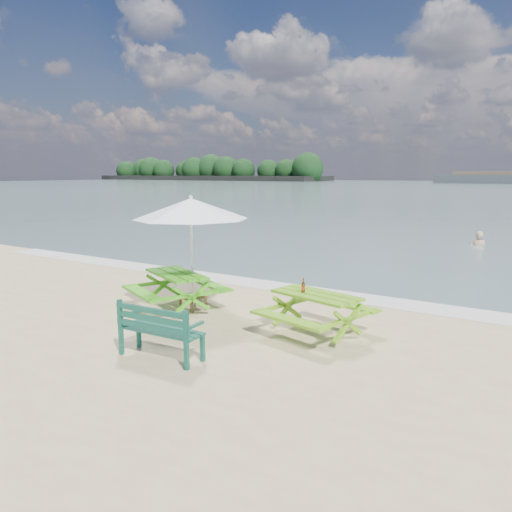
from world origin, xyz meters
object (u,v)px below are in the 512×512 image
Objects in this scene: beer_bottle at (303,287)px; swimmer at (478,253)px; picnic_table_right at (316,315)px; side_table at (193,302)px; park_bench at (161,341)px; patio_umbrella at (191,209)px; picnic_table_left at (177,292)px.

swimmer is (0.67, 12.81, -1.10)m from beer_bottle.
side_table is (-2.70, 0.07, -0.19)m from picnic_table_right.
park_bench is 0.52× the size of patio_umbrella.
park_bench reaches higher than picnic_table_left.
picnic_table_left is 2.80m from beer_bottle.
picnic_table_left is 1.64× the size of park_bench.
side_table is 0.31× the size of swimmer.
patio_umbrella reaches higher than picnic_table_right.
picnic_table_right is at bearing 1.19° from picnic_table_left.
beer_bottle is at bearing -2.26° from side_table.
picnic_table_left is 3.00m from picnic_table_right.
park_bench is at bearing -123.29° from picnic_table_right.
picnic_table_right is 1.45× the size of park_bench.
beer_bottle is (2.47, -0.10, 0.63)m from side_table.
beer_bottle is (-0.23, -0.03, 0.44)m from picnic_table_right.
side_table is 13.10m from swimmer.
park_bench is at bearing -60.11° from patio_umbrella.
beer_bottle is 12.87m from swimmer.
side_table is at bearing 178.53° from picnic_table_right.
picnic_table_left is 13.31m from swimmer.
side_table is (-1.28, 2.23, -0.10)m from park_bench.
picnic_table_left reaches higher than side_table.
beer_bottle is (2.47, -0.10, -1.20)m from patio_umbrella.
park_bench is at bearing -53.01° from picnic_table_left.
swimmer is (3.14, 12.71, -2.30)m from patio_umbrella.
patio_umbrella is at bearing 23.70° from picnic_table_left.
patio_umbrella reaches higher than park_bench.
picnic_table_right reaches higher than swimmer.
park_bench is 5.36× the size of beer_bottle.
swimmer is at bearing 82.91° from park_bench.
park_bench reaches higher than side_table.
patio_umbrella reaches higher than beer_bottle.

